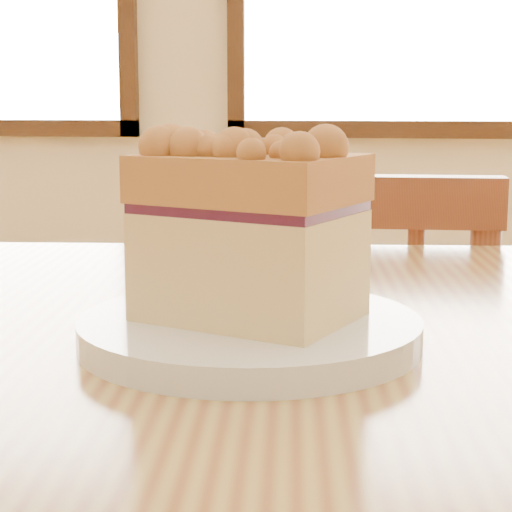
{
  "coord_description": "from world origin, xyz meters",
  "views": [
    {
      "loc": [
        0.07,
        -0.21,
        0.89
      ],
      "look_at": [
        0.01,
        0.33,
        0.8
      ],
      "focal_mm": 62.0,
      "sensor_mm": 36.0,
      "label": 1
    }
  ],
  "objects": [
    {
      "name": "cafe_chair_main",
      "position": [
        0.05,
        0.85,
        0.42
      ],
      "size": [
        0.38,
        0.38,
        0.82
      ],
      "rotation": [
        0.0,
        0.0,
        3.15
      ],
      "color": "brown",
      "rests_on": "ground"
    },
    {
      "name": "cake_slice",
      "position": [
        0.01,
        0.3,
        0.82
      ],
      "size": [
        0.15,
        0.13,
        0.11
      ],
      "rotation": [
        0.0,
        0.0,
        -0.4
      ],
      "color": "#F9DD8C",
      "rests_on": "plate"
    },
    {
      "name": "plate",
      "position": [
        0.01,
        0.3,
        0.76
      ],
      "size": [
        0.2,
        0.2,
        0.02
      ],
      "color": "white",
      "rests_on": "cafe_table_main"
    }
  ]
}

